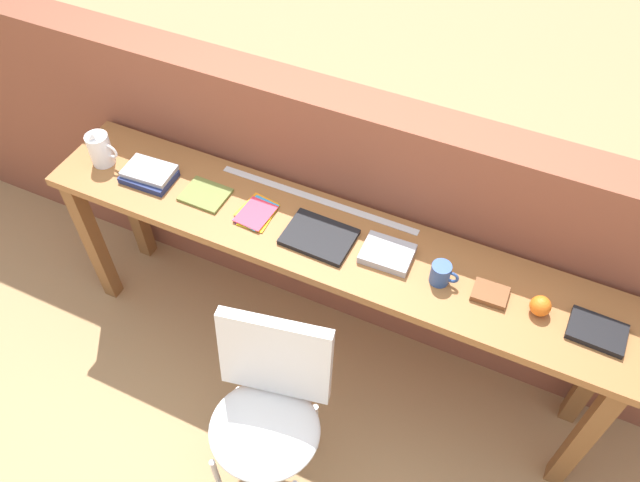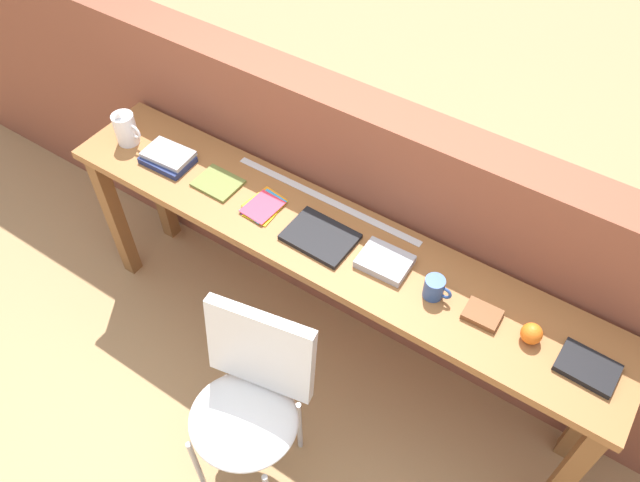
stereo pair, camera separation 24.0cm
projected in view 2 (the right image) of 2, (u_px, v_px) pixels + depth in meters
The scene contains 15 objects.
ground_plane at pixel (291, 394), 3.02m from camera, with size 40.00×40.00×0.00m, color tan.
brick_wall_back at pixel (367, 222), 2.86m from camera, with size 6.00×0.20×1.31m, color brown.
sideboard at pixel (327, 258), 2.61m from camera, with size 2.50×0.44×0.88m.
chair_white_moulded at pixel (250, 396), 2.44m from camera, with size 0.52×0.53×0.89m.
pitcher_white at pixel (126, 129), 2.82m from camera, with size 0.14×0.10×0.18m.
book_stack_leftmost at pixel (168, 158), 2.77m from camera, with size 0.22×0.17×0.05m.
magazine_cycling at pixel (218, 183), 2.69m from camera, with size 0.19×0.15×0.01m, color olive.
pamphlet_pile_colourful at pixel (263, 206), 2.60m from camera, with size 0.15×0.20×0.01m.
book_open_centre at pixel (320, 237), 2.49m from camera, with size 0.28×0.20×0.02m, color black.
book_grey_hardcover at pixel (385, 261), 2.40m from camera, with size 0.20×0.15×0.03m, color #9E9EA3.
mug at pixel (435, 288), 2.29m from camera, with size 0.11×0.08×0.09m.
leather_journal_brown at pixel (482, 315), 2.25m from camera, with size 0.13×0.10×0.02m, color brown.
sports_ball_small at pixel (532, 334), 2.17m from camera, with size 0.08×0.08×0.08m, color orange.
book_repair_rightmost at pixel (588, 367), 2.11m from camera, with size 0.20×0.14×0.02m, color black.
ruler_metal_back_edge at pixel (326, 199), 2.64m from camera, with size 0.90×0.03×0.00m, color silver.
Camera 2 is at (0.88, -1.08, 2.78)m, focal length 35.00 mm.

